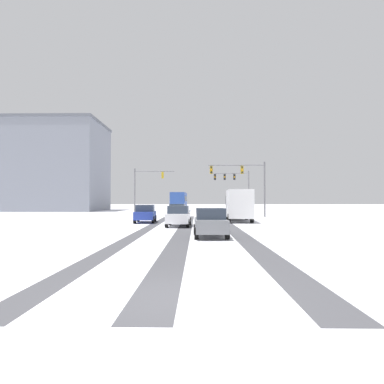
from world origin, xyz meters
TOP-DOWN VIEW (x-y plane):
  - ground_plane at (0.00, 0.00)m, footprint 300.00×300.00m
  - wheel_track_left_lane at (-0.43, 16.83)m, footprint 1.02×37.02m
  - wheel_track_right_lane at (-3.12, 16.83)m, footprint 0.85×37.02m
  - wheel_track_center at (3.01, 16.83)m, footprint 1.07×37.02m
  - sidewalk_kerb_right at (9.67, 15.15)m, footprint 4.00×37.02m
  - traffic_signal_far_right at (6.13, 43.78)m, footprint 5.44×0.59m
  - traffic_signal_far_left at (-6.75, 39.78)m, footprint 5.63×0.63m
  - traffic_signal_near_right at (5.99, 31.65)m, footprint 6.58×0.40m
  - car_dark_green_lead at (-1.69, 29.59)m, footprint 1.99×4.18m
  - car_blue_second at (-4.28, 23.55)m, footprint 2.00×4.19m
  - car_white_third at (-0.98, 19.17)m, footprint 1.91×4.14m
  - car_grey_fourth at (1.21, 11.71)m, footprint 1.92×4.14m
  - bus_oncoming at (-2.84, 54.27)m, footprint 2.72×11.02m
  - box_truck_delivery at (4.47, 25.44)m, footprint 2.52×7.48m
  - office_building_far_left_block at (-29.65, 56.78)m, footprint 23.77×14.39m

SIDE VIEW (x-z plane):
  - ground_plane at x=0.00m, z-range 0.00..0.00m
  - wheel_track_left_lane at x=-0.43m, z-range 0.00..0.01m
  - wheel_track_right_lane at x=-3.12m, z-range 0.00..0.01m
  - wheel_track_center at x=3.01m, z-range 0.00..0.01m
  - sidewalk_kerb_right at x=9.67m, z-range 0.00..0.12m
  - car_dark_green_lead at x=-1.69m, z-range 0.01..1.63m
  - car_blue_second at x=-4.28m, z-range 0.01..1.63m
  - car_white_third at x=-0.98m, z-range 0.01..1.63m
  - car_grey_fourth at x=1.21m, z-range 0.01..1.63m
  - box_truck_delivery at x=4.47m, z-range 0.12..3.14m
  - bus_oncoming at x=-2.84m, z-range 0.30..3.68m
  - traffic_signal_far_left at x=-6.75m, z-range 1.15..7.65m
  - traffic_signal_near_right at x=5.99m, z-range 1.42..7.92m
  - traffic_signal_far_right at x=6.13m, z-range 1.52..8.02m
  - office_building_far_left_block at x=-29.65m, z-range 0.01..16.95m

